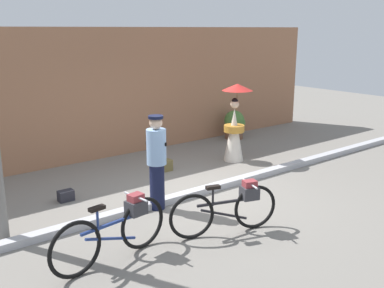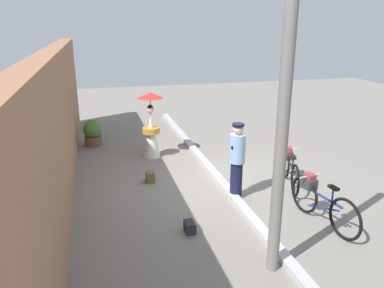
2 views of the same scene
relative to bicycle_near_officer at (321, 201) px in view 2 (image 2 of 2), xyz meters
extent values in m
plane|color=gray|center=(2.21, 1.24, -0.45)|extent=(30.00, 30.00, 0.00)
cube|color=#9E6B4C|center=(2.21, 4.80, 1.11)|extent=(14.00, 0.40, 3.13)
cube|color=#B2B2B7|center=(2.21, 1.24, -0.39)|extent=(14.00, 0.20, 0.12)
torus|color=black|center=(0.46, 0.07, -0.07)|extent=(0.77, 0.16, 0.77)
torus|color=black|center=(-0.62, -0.09, -0.07)|extent=(0.77, 0.16, 0.77)
cube|color=navy|center=(-0.08, -0.01, 0.10)|extent=(0.92, 0.17, 0.04)
cube|color=navy|center=(-0.08, -0.01, -0.11)|extent=(0.80, 0.15, 0.29)
cylinder|color=navy|center=(-0.28, -0.04, 0.22)|extent=(0.03, 0.03, 0.32)
cube|color=black|center=(-0.28, -0.04, 0.38)|extent=(0.23, 0.12, 0.05)
cylinder|color=silver|center=(0.35, 0.05, 0.37)|extent=(0.10, 0.48, 0.03)
cube|color=#333338|center=(0.35, 0.05, 0.21)|extent=(0.29, 0.25, 0.20)
cube|color=maroon|center=(0.35, 0.05, 0.34)|extent=(0.22, 0.19, 0.14)
torus|color=black|center=(2.21, -0.46, -0.09)|extent=(0.70, 0.27, 0.72)
torus|color=black|center=(1.19, -0.14, -0.09)|extent=(0.70, 0.27, 0.72)
cube|color=black|center=(1.70, -0.30, 0.06)|extent=(0.86, 0.30, 0.04)
cube|color=black|center=(1.70, -0.30, -0.14)|extent=(0.75, 0.26, 0.28)
cylinder|color=black|center=(1.52, -0.25, 0.18)|extent=(0.03, 0.03, 0.30)
cube|color=black|center=(1.52, -0.25, 0.33)|extent=(0.24, 0.15, 0.05)
cylinder|color=silver|center=(2.11, -0.43, 0.31)|extent=(0.17, 0.47, 0.03)
cube|color=#333338|center=(2.11, -0.43, 0.16)|extent=(0.31, 0.29, 0.20)
cube|color=maroon|center=(2.11, -0.43, 0.29)|extent=(0.24, 0.21, 0.14)
cylinder|color=#141938|center=(1.43, 1.15, -0.04)|extent=(0.26, 0.26, 0.82)
cylinder|color=#8CB2E0|center=(1.43, 1.15, 0.68)|extent=(0.34, 0.34, 0.62)
sphere|color=#D8B293|center=(1.43, 1.15, 1.10)|extent=(0.22, 0.22, 0.22)
cylinder|color=black|center=(1.43, 1.15, 1.20)|extent=(0.26, 0.26, 0.05)
cube|color=black|center=(1.43, 1.15, 0.74)|extent=(0.23, 0.35, 0.06)
cone|color=silver|center=(4.53, 2.52, 0.18)|extent=(0.48, 0.48, 1.27)
cylinder|color=#C1842D|center=(4.53, 2.52, 0.33)|extent=(0.49, 0.49, 0.16)
sphere|color=beige|center=(4.53, 2.52, 0.92)|extent=(0.20, 0.20, 0.20)
sphere|color=black|center=(4.53, 2.52, 0.99)|extent=(0.15, 0.15, 0.15)
cylinder|color=olive|center=(4.59, 2.51, 1.04)|extent=(0.02, 0.02, 0.55)
cone|color=red|center=(4.59, 2.51, 1.31)|extent=(0.72, 0.72, 0.16)
cylinder|color=brown|center=(6.04, 4.12, -0.30)|extent=(0.51, 0.51, 0.30)
sphere|color=#4C7A38|center=(6.04, 4.12, 0.08)|extent=(0.58, 0.58, 0.58)
sphere|color=#4C7A38|center=(6.18, 4.04, 0.00)|extent=(0.32, 0.32, 0.32)
cube|color=brown|center=(2.75, 2.83, -0.33)|extent=(0.27, 0.20, 0.25)
cube|color=brown|center=(2.75, 2.77, -0.26)|extent=(0.23, 0.07, 0.09)
cube|color=#26262D|center=(0.29, 2.49, -0.35)|extent=(0.28, 0.18, 0.20)
cube|color=black|center=(0.29, 2.43, -0.30)|extent=(0.24, 0.06, 0.07)
cylinder|color=slate|center=(-1.09, 1.51, 1.95)|extent=(0.18, 0.18, 4.80)
camera|label=1|loc=(-2.56, -5.00, 2.64)|focal=41.45mm
camera|label=2|loc=(-5.62, 4.00, 3.20)|focal=35.26mm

